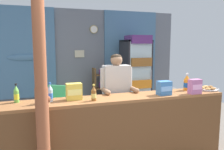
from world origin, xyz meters
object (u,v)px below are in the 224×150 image
object	(u,v)px
shopkeeper	(117,90)
soda_bottle_water	(50,93)
stall_counter	(119,126)
soda_bottle_grape_soda	(40,97)
drink_fridge	(136,71)
timber_post	(41,93)
pastry_tray	(206,88)
bottle_shelf_rack	(103,89)
soda_bottle_orange_soda	(187,83)
snack_box_biscuit	(164,88)
snack_box_wafer	(195,87)
soda_bottle_lime_soda	(16,94)
snack_box_instant_noodle	(74,92)
soda_bottle_iced_tea	(94,94)
plastic_lawn_chair	(56,103)

from	to	relation	value
shopkeeper	soda_bottle_water	distance (m)	1.13
stall_counter	soda_bottle_water	size ratio (longest dim) A/B	13.08
soda_bottle_water	soda_bottle_grape_soda	world-z (taller)	soda_bottle_water
shopkeeper	drink_fridge	bearing A→B (deg)	56.48
timber_post	pastry_tray	bearing A→B (deg)	9.30
shopkeeper	bottle_shelf_rack	bearing A→B (deg)	79.99
stall_counter	soda_bottle_orange_soda	distance (m)	1.37
snack_box_biscuit	pastry_tray	world-z (taller)	snack_box_biscuit
snack_box_biscuit	snack_box_wafer	world-z (taller)	snack_box_wafer
bottle_shelf_rack	soda_bottle_lime_soda	distance (m)	2.99
shopkeeper	soda_bottle_orange_soda	size ratio (longest dim) A/B	5.60
snack_box_instant_noodle	drink_fridge	bearing A→B (deg)	47.99
soda_bottle_lime_soda	snack_box_instant_noodle	size ratio (longest dim) A/B	1.11
pastry_tray	drink_fridge	bearing A→B (deg)	98.21
snack_box_biscuit	snack_box_instant_noodle	world-z (taller)	snack_box_instant_noodle
soda_bottle_grape_soda	bottle_shelf_rack	bearing A→B (deg)	58.05
soda_bottle_iced_tea	soda_bottle_grape_soda	distance (m)	0.69
soda_bottle_iced_tea	snack_box_wafer	world-z (taller)	same
soda_bottle_grape_soda	stall_counter	bearing A→B (deg)	-2.98
snack_box_instant_noodle	pastry_tray	distance (m)	2.21
bottle_shelf_rack	pastry_tray	bearing A→B (deg)	-65.68
stall_counter	timber_post	size ratio (longest dim) A/B	1.33
shopkeeper	soda_bottle_grape_soda	size ratio (longest dim) A/B	7.40
soda_bottle_water	soda_bottle_grape_soda	distance (m)	0.17
drink_fridge	soda_bottle_grape_soda	bearing A→B (deg)	-136.81
bottle_shelf_rack	soda_bottle_lime_soda	bearing A→B (deg)	-128.57
soda_bottle_water	snack_box_wafer	size ratio (longest dim) A/B	1.14
soda_bottle_iced_tea	snack_box_instant_noodle	xyz separation A→B (m)	(-0.24, 0.14, 0.02)
plastic_lawn_chair	snack_box_wafer	world-z (taller)	snack_box_wafer
soda_bottle_water	soda_bottle_iced_tea	xyz separation A→B (m)	(0.55, -0.14, -0.01)
timber_post	snack_box_biscuit	xyz separation A→B (m)	(1.75, 0.32, -0.11)
stall_counter	soda_bottle_iced_tea	bearing A→B (deg)	179.01
plastic_lawn_chair	soda_bottle_iced_tea	xyz separation A→B (m)	(0.35, -1.95, 0.59)
shopkeeper	stall_counter	bearing A→B (deg)	-105.51
stall_counter	soda_bottle_grape_soda	size ratio (longest dim) A/B	15.65
drink_fridge	soda_bottle_water	world-z (taller)	drink_fridge
drink_fridge	soda_bottle_lime_soda	world-z (taller)	drink_fridge
snack_box_instant_noodle	soda_bottle_lime_soda	bearing A→B (deg)	172.63
soda_bottle_orange_soda	snack_box_biscuit	world-z (taller)	soda_bottle_orange_soda
soda_bottle_water	drink_fridge	bearing A→B (deg)	43.67
bottle_shelf_rack	pastry_tray	xyz separation A→B (m)	(1.09, -2.42, 0.41)
shopkeeper	snack_box_instant_noodle	size ratio (longest dim) A/B	7.02
plastic_lawn_chair	snack_box_wafer	bearing A→B (deg)	-46.49
stall_counter	snack_box_instant_noodle	bearing A→B (deg)	166.11
soda_bottle_orange_soda	snack_box_wafer	world-z (taller)	soda_bottle_orange_soda
soda_bottle_orange_soda	snack_box_instant_noodle	size ratio (longest dim) A/B	1.25
shopkeeper	snack_box_biscuit	bearing A→B (deg)	-42.07
soda_bottle_orange_soda	soda_bottle_iced_tea	world-z (taller)	soda_bottle_orange_soda
soda_bottle_iced_tea	snack_box_biscuit	bearing A→B (deg)	0.54
pastry_tray	stall_counter	bearing A→B (deg)	-175.37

